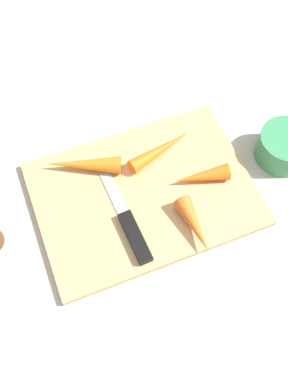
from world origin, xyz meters
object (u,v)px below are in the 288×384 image
(cutting_board, at_px, (144,194))
(carrot_short, at_px, (195,225))
(knife, at_px, (132,230))
(carrot_shortest, at_px, (201,176))
(carrot_longest, at_px, (83,165))
(small_bowl, at_px, (285,147))
(carrot_long, at_px, (161,149))

(cutting_board, relative_size, carrot_short, 3.81)
(knife, xyz_separation_m, carrot_shortest, (-0.14, -0.04, 0.01))
(knife, xyz_separation_m, carrot_longest, (0.04, -0.14, 0.01))
(cutting_board, relative_size, carrot_shortest, 3.90)
(small_bowl, bearing_deg, knife, 8.69)
(cutting_board, xyz_separation_m, carrot_longest, (0.08, -0.08, 0.02))
(cutting_board, distance_m, carrot_longest, 0.11)
(cutting_board, xyz_separation_m, knife, (0.04, 0.06, 0.01))
(carrot_longest, height_order, carrot_shortest, carrot_longest)
(carrot_longest, bearing_deg, carrot_short, 149.63)
(knife, bearing_deg, carrot_long, -42.21)
(carrot_shortest, relative_size, small_bowl, 0.97)
(carrot_longest, bearing_deg, cutting_board, 157.70)
(carrot_shortest, distance_m, small_bowl, 0.16)
(carrot_short, xyz_separation_m, carrot_long, (-0.01, -0.15, -0.00))
(knife, bearing_deg, carrot_short, -111.38)
(carrot_short, bearing_deg, small_bowl, 109.03)
(carrot_shortest, bearing_deg, small_bowl, -169.58)
(small_bowl, bearing_deg, carrot_long, -20.31)
(carrot_longest, xyz_separation_m, small_bowl, (-0.34, 0.09, -0.00))
(carrot_short, distance_m, carrot_long, 0.15)
(carrot_shortest, bearing_deg, carrot_short, 68.00)
(carrot_short, height_order, carrot_long, carrot_short)
(carrot_long, bearing_deg, knife, -144.26)
(carrot_short, bearing_deg, carrot_shortest, 146.44)
(cutting_board, height_order, knife, knife)
(small_bowl, bearing_deg, carrot_longest, -15.46)
(carrot_short, distance_m, carrot_shortest, 0.09)
(carrot_shortest, bearing_deg, carrot_longest, -18.09)
(carrot_shortest, height_order, small_bowl, small_bowl)
(cutting_board, height_order, carrot_longest, carrot_longest)
(knife, height_order, carrot_shortest, carrot_shortest)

